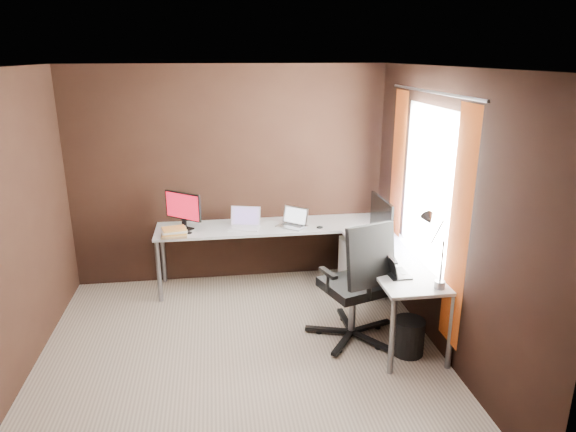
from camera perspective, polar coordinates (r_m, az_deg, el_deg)
The scene contains 15 objects.
room at distance 4.32m, azimuth -1.17°, elevation -0.25°, with size 3.60×3.60×2.50m.
desk at distance 5.50m, azimuth 2.79°, elevation -2.88°, with size 2.65×2.25×0.73m.
drawer_pedestal at distance 5.87m, azimuth 8.18°, elevation -5.65°, with size 0.42×0.50×0.60m, color white.
monitor_left at distance 5.78m, azimuth -11.59°, elevation 0.82°, with size 0.39×0.32×0.42m.
monitor_right at distance 5.26m, azimuth 10.34°, elevation -0.28°, with size 0.15×0.60×0.49m.
laptop_white at distance 5.79m, azimuth -4.82°, elevation -0.80°, with size 0.39×0.32×0.22m.
laptop_silver at distance 5.81m, azimuth 0.57°, elevation -0.69°, with size 0.38×0.37×0.21m.
laptop_black_big at distance 5.01m, azimuth 9.76°, elevation -3.90°, with size 0.32×0.42×0.26m.
laptop_black_small at distance 4.65m, azimuth 11.83°, elevation -5.98°, with size 0.19×0.26×0.18m.
book_stack at distance 5.64m, azimuth -12.53°, elevation -1.76°, with size 0.29×0.25×0.09m.
mouse_left at distance 5.66m, azimuth -10.97°, elevation -1.85°, with size 0.07×0.05×0.03m, color black.
mouse_corner at distance 5.74m, azimuth 3.55°, elevation -1.27°, with size 0.08×0.05×0.03m, color black.
desk_lamp at distance 4.38m, azimuth 15.78°, elevation -2.58°, with size 0.20×0.24×0.65m.
office_chair at distance 4.92m, azimuth 7.48°, elevation -9.77°, with size 0.67×0.71×1.20m.
wastebasket at distance 4.87m, azimuth 13.22°, elevation -12.90°, with size 0.29×0.29×0.33m, color black.
Camera 1 is at (-0.16, -4.01, 2.60)m, focal length 32.00 mm.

